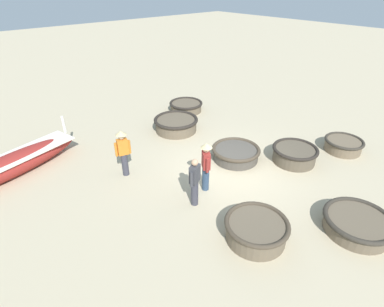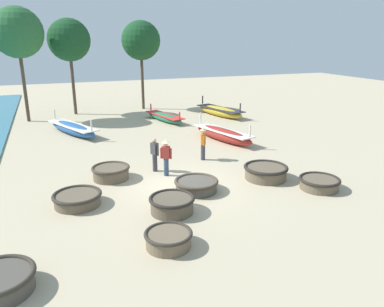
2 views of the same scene
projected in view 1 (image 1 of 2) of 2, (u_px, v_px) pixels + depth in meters
The scene contains 12 objects.
ground_plane at pixel (229, 171), 10.54m from camera, with size 80.00×80.00×0.00m, color #BCAD8C.
coracle_center at pixel (295, 154), 10.91m from camera, with size 1.63×1.63×0.59m.
coracle_weathered at pixel (358, 223), 7.92m from camera, with size 1.80×1.80×0.48m.
coracle_nearest at pixel (186, 106), 15.09m from camera, with size 1.66×1.66×0.47m.
coracle_tilted at pixel (236, 153), 11.09m from camera, with size 1.79×1.79×0.48m.
coracle_far_left at pixel (256, 229), 7.66m from camera, with size 1.66×1.66×0.58m.
coracle_front_right at pixel (176, 124), 13.12m from camera, with size 1.93×1.93×0.59m.
coracle_upturned at pixel (343, 145), 11.62m from camera, with size 1.45×1.45×0.49m.
long_boat_green_hull at pixel (12, 165), 10.14m from camera, with size 2.22×4.90×1.37m.
fisherman_standing_left at pixel (206, 164), 9.14m from camera, with size 0.46×0.37×1.67m.
fisherman_standing_right at pixel (123, 150), 9.86m from camera, with size 0.36×0.51×1.67m.
fisherman_by_coracle at pixel (195, 181), 8.58m from camera, with size 0.34×0.49×1.57m.
Camera 1 is at (-5.73, 6.75, 5.89)m, focal length 28.00 mm.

